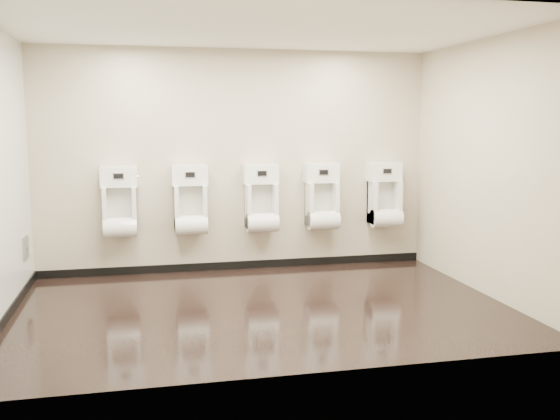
# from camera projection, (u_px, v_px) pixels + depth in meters

# --- Properties ---
(ground) EXTENTS (5.00, 3.50, 0.00)m
(ground) POSITION_uv_depth(u_px,v_px,m) (263.00, 307.00, 6.43)
(ground) COLOR black
(ground) RESTS_ON ground
(ceiling) EXTENTS (5.00, 3.50, 0.00)m
(ceiling) POSITION_uv_depth(u_px,v_px,m) (262.00, 28.00, 6.03)
(ceiling) COLOR white
(back_wall) EXTENTS (5.00, 0.02, 2.80)m
(back_wall) POSITION_uv_depth(u_px,v_px,m) (237.00, 161.00, 7.92)
(back_wall) COLOR #BFB298
(back_wall) RESTS_ON ground
(front_wall) EXTENTS (5.00, 0.02, 2.80)m
(front_wall) POSITION_uv_depth(u_px,v_px,m) (309.00, 191.00, 4.54)
(front_wall) COLOR #BFB298
(front_wall) RESTS_ON ground
(right_wall) EXTENTS (0.02, 3.50, 2.80)m
(right_wall) POSITION_uv_depth(u_px,v_px,m) (489.00, 168.00, 6.77)
(right_wall) COLOR #BFB298
(right_wall) RESTS_ON ground
(skirting_back) EXTENTS (5.00, 0.02, 0.10)m
(skirting_back) POSITION_uv_depth(u_px,v_px,m) (238.00, 265.00, 8.10)
(skirting_back) COLOR black
(skirting_back) RESTS_ON ground
(skirting_left) EXTENTS (0.02, 3.50, 0.10)m
(skirting_left) POSITION_uv_depth(u_px,v_px,m) (5.00, 319.00, 5.89)
(skirting_left) COLOR black
(skirting_left) RESTS_ON ground
(access_panel) EXTENTS (0.04, 0.25, 0.25)m
(access_panel) POSITION_uv_depth(u_px,v_px,m) (26.00, 248.00, 6.98)
(access_panel) COLOR #9E9EA3
(access_panel) RESTS_ON left_wall
(urinal_0) EXTENTS (0.45, 0.34, 0.84)m
(urinal_0) POSITION_uv_depth(u_px,v_px,m) (120.00, 207.00, 7.54)
(urinal_0) COLOR white
(urinal_0) RESTS_ON back_wall
(urinal_1) EXTENTS (0.45, 0.34, 0.84)m
(urinal_1) POSITION_uv_depth(u_px,v_px,m) (190.00, 205.00, 7.72)
(urinal_1) COLOR white
(urinal_1) RESTS_ON back_wall
(urinal_2) EXTENTS (0.45, 0.34, 0.84)m
(urinal_2) POSITION_uv_depth(u_px,v_px,m) (261.00, 203.00, 7.91)
(urinal_2) COLOR white
(urinal_2) RESTS_ON back_wall
(urinal_3) EXTENTS (0.45, 0.34, 0.84)m
(urinal_3) POSITION_uv_depth(u_px,v_px,m) (322.00, 201.00, 8.09)
(urinal_3) COLOR white
(urinal_3) RESTS_ON back_wall
(urinal_4) EXTENTS (0.45, 0.34, 0.84)m
(urinal_4) POSITION_uv_depth(u_px,v_px,m) (385.00, 199.00, 8.27)
(urinal_4) COLOR white
(urinal_4) RESTS_ON back_wall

